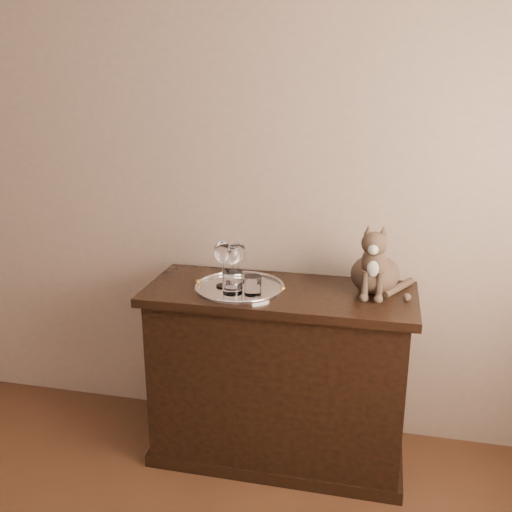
{
  "coord_description": "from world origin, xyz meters",
  "views": [
    {
      "loc": [
        1.02,
        -0.4,
        1.74
      ],
      "look_at": [
        0.49,
        1.95,
        1.0
      ],
      "focal_mm": 40.0,
      "sensor_mm": 36.0,
      "label": 1
    }
  ],
  "objects_px": {
    "wine_glass_b": "(238,262)",
    "tumbler_a": "(253,285)",
    "wine_glass_d": "(232,265)",
    "tumbler_b": "(233,282)",
    "tray": "(240,288)",
    "wine_glass_c": "(223,264)",
    "sideboard": "(279,375)",
    "cat": "(376,256)"
  },
  "relations": [
    {
      "from": "sideboard",
      "to": "tumbler_a",
      "type": "relative_size",
      "value": 14.26
    },
    {
      "from": "sideboard",
      "to": "wine_glass_d",
      "type": "bearing_deg",
      "value": -176.65
    },
    {
      "from": "wine_glass_c",
      "to": "tumbler_a",
      "type": "xyz_separation_m",
      "value": [
        0.15,
        -0.07,
        -0.06
      ]
    },
    {
      "from": "tumbler_b",
      "to": "wine_glass_c",
      "type": "bearing_deg",
      "value": 130.55
    },
    {
      "from": "tray",
      "to": "wine_glass_b",
      "type": "xyz_separation_m",
      "value": [
        -0.03,
        0.08,
        0.1
      ]
    },
    {
      "from": "wine_glass_b",
      "to": "wine_glass_d",
      "type": "distance_m",
      "value": 0.06
    },
    {
      "from": "wine_glass_b",
      "to": "wine_glass_c",
      "type": "relative_size",
      "value": 0.89
    },
    {
      "from": "wine_glass_b",
      "to": "wine_glass_d",
      "type": "bearing_deg",
      "value": -100.64
    },
    {
      "from": "cat",
      "to": "wine_glass_d",
      "type": "bearing_deg",
      "value": -168.0
    },
    {
      "from": "wine_glass_d",
      "to": "tray",
      "type": "bearing_deg",
      "value": -25.54
    },
    {
      "from": "tumbler_a",
      "to": "tumbler_b",
      "type": "relative_size",
      "value": 0.85
    },
    {
      "from": "tumbler_b",
      "to": "cat",
      "type": "xyz_separation_m",
      "value": [
        0.6,
        0.18,
        0.11
      ]
    },
    {
      "from": "wine_glass_b",
      "to": "wine_glass_d",
      "type": "relative_size",
      "value": 0.98
    },
    {
      "from": "tumbler_a",
      "to": "cat",
      "type": "xyz_separation_m",
      "value": [
        0.51,
        0.18,
        0.11
      ]
    },
    {
      "from": "tumbler_a",
      "to": "wine_glass_b",
      "type": "bearing_deg",
      "value": 124.63
    },
    {
      "from": "tumbler_b",
      "to": "cat",
      "type": "distance_m",
      "value": 0.63
    },
    {
      "from": "wine_glass_c",
      "to": "cat",
      "type": "height_order",
      "value": "cat"
    },
    {
      "from": "sideboard",
      "to": "tumbler_a",
      "type": "height_order",
      "value": "tumbler_a"
    },
    {
      "from": "wine_glass_c",
      "to": "tumbler_b",
      "type": "bearing_deg",
      "value": -49.45
    },
    {
      "from": "wine_glass_c",
      "to": "wine_glass_d",
      "type": "height_order",
      "value": "wine_glass_c"
    },
    {
      "from": "sideboard",
      "to": "wine_glass_c",
      "type": "bearing_deg",
      "value": -172.65
    },
    {
      "from": "wine_glass_d",
      "to": "sideboard",
      "type": "bearing_deg",
      "value": 3.35
    },
    {
      "from": "wine_glass_b",
      "to": "tumbler_b",
      "type": "height_order",
      "value": "wine_glass_b"
    },
    {
      "from": "wine_glass_b",
      "to": "tumbler_a",
      "type": "bearing_deg",
      "value": -55.37
    },
    {
      "from": "sideboard",
      "to": "tumbler_b",
      "type": "xyz_separation_m",
      "value": [
        -0.19,
        -0.11,
        0.48
      ]
    },
    {
      "from": "sideboard",
      "to": "cat",
      "type": "bearing_deg",
      "value": 10.36
    },
    {
      "from": "tray",
      "to": "wine_glass_b",
      "type": "distance_m",
      "value": 0.13
    },
    {
      "from": "tray",
      "to": "wine_glass_c",
      "type": "bearing_deg",
      "value": -178.18
    },
    {
      "from": "wine_glass_c",
      "to": "tumbler_b",
      "type": "relative_size",
      "value": 2.14
    },
    {
      "from": "wine_glass_b",
      "to": "wine_glass_c",
      "type": "height_order",
      "value": "wine_glass_c"
    },
    {
      "from": "sideboard",
      "to": "tray",
      "type": "bearing_deg",
      "value": -170.35
    },
    {
      "from": "tray",
      "to": "wine_glass_c",
      "type": "relative_size",
      "value": 1.89
    },
    {
      "from": "sideboard",
      "to": "wine_glass_c",
      "type": "relative_size",
      "value": 5.68
    },
    {
      "from": "wine_glass_d",
      "to": "tumbler_a",
      "type": "bearing_deg",
      "value": -38.63
    },
    {
      "from": "tumbler_a",
      "to": "cat",
      "type": "bearing_deg",
      "value": 19.34
    },
    {
      "from": "sideboard",
      "to": "tumbler_b",
      "type": "height_order",
      "value": "tumbler_b"
    },
    {
      "from": "wine_glass_d",
      "to": "tumbler_b",
      "type": "bearing_deg",
      "value": -75.05
    },
    {
      "from": "wine_glass_b",
      "to": "tray",
      "type": "bearing_deg",
      "value": -71.19
    },
    {
      "from": "wine_glass_c",
      "to": "cat",
      "type": "bearing_deg",
      "value": 9.22
    },
    {
      "from": "wine_glass_b",
      "to": "tumbler_a",
      "type": "relative_size",
      "value": 2.23
    },
    {
      "from": "wine_glass_b",
      "to": "wine_glass_c",
      "type": "bearing_deg",
      "value": -121.94
    },
    {
      "from": "wine_glass_d",
      "to": "tumbler_a",
      "type": "relative_size",
      "value": 2.27
    }
  ]
}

